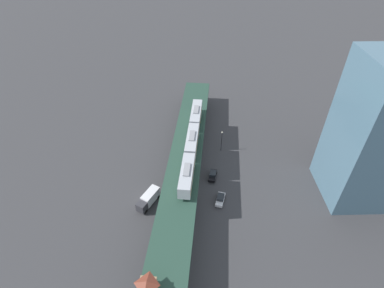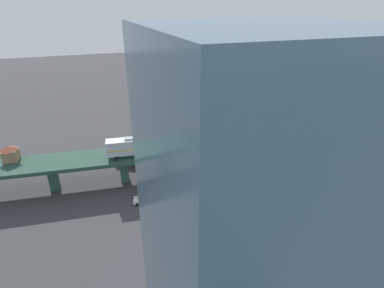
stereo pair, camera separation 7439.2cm
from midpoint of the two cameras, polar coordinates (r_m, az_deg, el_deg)
name	(u,v)px [view 2 (the right image)]	position (r m, az deg, el deg)	size (l,w,h in m)	color
ground_plane	(154,177)	(65.13, 19.62, -23.76)	(400.00, 400.00, 0.00)	#38383A
elevated_viaduct	(153,155)	(61.03, 20.59, -20.04)	(19.36, 92.34, 6.82)	#244135
subway_train	(192,140)	(62.73, 28.84, -16.19)	(7.25, 37.27, 4.45)	#ADB2BA
signal_hut	(10,153)	(53.40, -10.63, -22.35)	(3.58, 3.58, 3.40)	#8C7251
street_car_black	(182,188)	(63.55, 28.08, -26.09)	(2.77, 4.70, 1.89)	black
street_car_white	(145,199)	(58.65, 22.59, -30.38)	(2.97, 4.73, 1.89)	silver
delivery_truck	(129,158)	(66.43, 12.14, -19.21)	(5.60, 7.34, 3.20)	#333338
street_lamp	(237,174)	(67.64, 37.90, -21.47)	(0.44, 0.44, 6.94)	black
office_tower	(251,250)	(45.23, 71.51, -37.39)	(16.00, 16.00, 36.00)	slate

